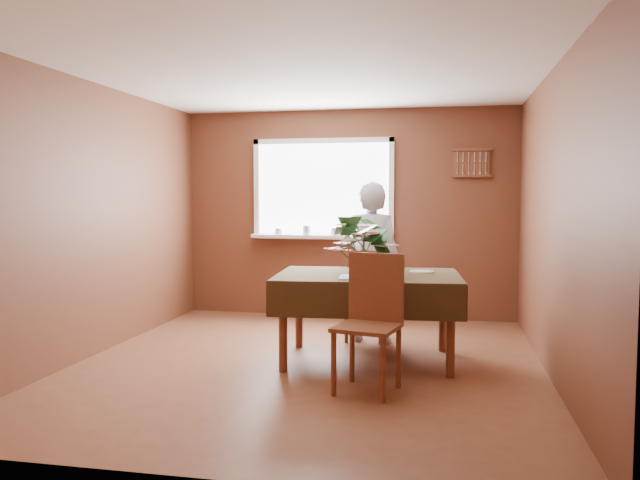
% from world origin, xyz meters
% --- Properties ---
extents(floor, '(4.50, 4.50, 0.00)m').
position_xyz_m(floor, '(0.00, 0.00, 0.00)').
color(floor, brown).
rests_on(floor, ground).
extents(ceiling, '(4.50, 4.50, 0.00)m').
position_xyz_m(ceiling, '(0.00, 0.00, 2.50)').
color(ceiling, white).
rests_on(ceiling, wall_back).
extents(wall_back, '(4.00, 0.00, 4.00)m').
position_xyz_m(wall_back, '(0.00, 2.25, 1.25)').
color(wall_back, brown).
rests_on(wall_back, floor).
extents(wall_front, '(4.00, 0.00, 4.00)m').
position_xyz_m(wall_front, '(0.00, -2.25, 1.25)').
color(wall_front, brown).
rests_on(wall_front, floor).
extents(wall_left, '(0.00, 4.50, 4.50)m').
position_xyz_m(wall_left, '(-2.00, 0.00, 1.25)').
color(wall_left, brown).
rests_on(wall_left, floor).
extents(wall_right, '(0.00, 4.50, 4.50)m').
position_xyz_m(wall_right, '(2.00, 0.00, 1.25)').
color(wall_right, brown).
rests_on(wall_right, floor).
extents(window_assembly, '(1.72, 0.20, 1.22)m').
position_xyz_m(window_assembly, '(-0.29, 2.20, 1.36)').
color(window_assembly, white).
rests_on(window_assembly, wall_back).
extents(spoon_rack, '(0.44, 0.05, 0.33)m').
position_xyz_m(spoon_rack, '(1.45, 2.22, 1.85)').
color(spoon_rack, brown).
rests_on(spoon_rack, wall_back).
extents(dining_table, '(1.68, 1.21, 0.79)m').
position_xyz_m(dining_table, '(0.50, 0.23, 0.68)').
color(dining_table, brown).
rests_on(dining_table, floor).
extents(chair_far, '(0.40, 0.40, 0.93)m').
position_xyz_m(chair_far, '(0.37, 0.97, 0.51)').
color(chair_far, brown).
rests_on(chair_far, floor).
extents(chair_near, '(0.53, 0.53, 1.03)m').
position_xyz_m(chair_near, '(0.61, -0.56, 0.56)').
color(chair_near, brown).
rests_on(chair_near, floor).
extents(seated_woman, '(0.61, 0.43, 1.61)m').
position_xyz_m(seated_woman, '(0.44, 0.97, 0.80)').
color(seated_woman, white).
rests_on(seated_woman, floor).
extents(flower_bouquet, '(0.53, 0.53, 0.45)m').
position_xyz_m(flower_bouquet, '(0.46, -0.03, 1.07)').
color(flower_bouquet, white).
rests_on(flower_bouquet, dining_table).
extents(side_plate, '(0.29, 0.29, 0.01)m').
position_xyz_m(side_plate, '(0.95, 0.42, 0.79)').
color(side_plate, white).
rests_on(side_plate, dining_table).
extents(table_knife, '(0.07, 0.21, 0.00)m').
position_xyz_m(table_knife, '(0.72, -0.03, 0.79)').
color(table_knife, silver).
rests_on(table_knife, dining_table).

